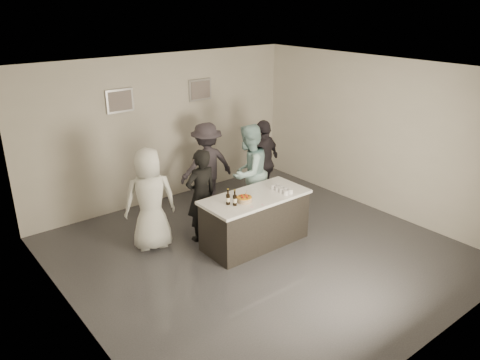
{
  "coord_description": "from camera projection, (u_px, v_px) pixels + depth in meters",
  "views": [
    {
      "loc": [
        -4.53,
        -5.19,
        4.0
      ],
      "look_at": [
        0.0,
        0.5,
        1.15
      ],
      "focal_mm": 35.0,
      "sensor_mm": 36.0,
      "label": 1
    }
  ],
  "objects": [
    {
      "name": "floor",
      "position": [
        258.0,
        252.0,
        7.87
      ],
      "size": [
        6.0,
        6.0,
        0.0
      ],
      "primitive_type": "plane",
      "color": "#3D3D42",
      "rests_on": "ground"
    },
    {
      "name": "wall_front",
      "position": [
        438.0,
        241.0,
        5.13
      ],
      "size": [
        6.0,
        0.04,
        3.0
      ],
      "primitive_type": "cube",
      "color": "beige",
      "rests_on": "ground"
    },
    {
      "name": "person_guest_right",
      "position": [
        264.0,
        162.0,
        9.46
      ],
      "size": [
        1.12,
        0.75,
        1.76
      ],
      "primitive_type": "imported",
      "rotation": [
        0.0,
        0.0,
        3.49
      ],
      "color": "#29252B",
      "rests_on": "ground"
    },
    {
      "name": "cake",
      "position": [
        244.0,
        200.0,
        7.58
      ],
      "size": [
        0.24,
        0.24,
        0.07
      ],
      "primitive_type": "cylinder",
      "color": "orange",
      "rests_on": "bar_counter"
    },
    {
      "name": "beer_bottle_a",
      "position": [
        228.0,
        197.0,
        7.45
      ],
      "size": [
        0.07,
        0.07,
        0.26
      ],
      "primitive_type": "cylinder",
      "color": "black",
      "rests_on": "bar_counter"
    },
    {
      "name": "person_main_black",
      "position": [
        201.0,
        195.0,
        8.02
      ],
      "size": [
        0.61,
        0.41,
        1.65
      ],
      "primitive_type": "imported",
      "rotation": [
        0.0,
        0.0,
        3.16
      ],
      "color": "black",
      "rests_on": "ground"
    },
    {
      "name": "wall_left",
      "position": [
        70.0,
        222.0,
        5.58
      ],
      "size": [
        0.04,
        6.0,
        3.0
      ],
      "primitive_type": "cube",
      "color": "beige",
      "rests_on": "ground"
    },
    {
      "name": "ceiling",
      "position": [
        261.0,
        71.0,
        6.77
      ],
      "size": [
        6.0,
        6.0,
        0.0
      ],
      "primitive_type": "plane",
      "rotation": [
        3.14,
        0.0,
        0.0
      ],
      "color": "white"
    },
    {
      "name": "candles",
      "position": [
        257.0,
        206.0,
        7.45
      ],
      "size": [
        0.24,
        0.08,
        0.01
      ],
      "primitive_type": "cube",
      "color": "pink",
      "rests_on": "bar_counter"
    },
    {
      "name": "bar_counter",
      "position": [
        255.0,
        220.0,
        7.99
      ],
      "size": [
        1.86,
        0.86,
        0.9
      ],
      "primitive_type": "cube",
      "color": "white",
      "rests_on": "ground"
    },
    {
      "name": "person_guest_left",
      "position": [
        150.0,
        199.0,
        7.73
      ],
      "size": [
        0.99,
        0.8,
        1.76
      ],
      "primitive_type": "imported",
      "rotation": [
        0.0,
        0.0,
        2.82
      ],
      "color": "silver",
      "rests_on": "ground"
    },
    {
      "name": "tumbler_cluster",
      "position": [
        282.0,
        189.0,
        7.99
      ],
      "size": [
        0.19,
        0.4,
        0.08
      ],
      "primitive_type": "cube",
      "color": "gold",
      "rests_on": "bar_counter"
    },
    {
      "name": "picture_right",
      "position": [
        200.0,
        90.0,
        9.75
      ],
      "size": [
        0.54,
        0.04,
        0.44
      ],
      "primitive_type": "cube",
      "color": "#B2B2B7",
      "rests_on": "wall_back"
    },
    {
      "name": "wall_right",
      "position": [
        377.0,
        135.0,
        9.06
      ],
      "size": [
        0.04,
        6.0,
        3.0
      ],
      "primitive_type": "cube",
      "color": "beige",
      "rests_on": "ground"
    },
    {
      "name": "picture_left",
      "position": [
        120.0,
        101.0,
        8.71
      ],
      "size": [
        0.54,
        0.04,
        0.44
      ],
      "primitive_type": "cube",
      "color": "#B2B2B7",
      "rests_on": "wall_back"
    },
    {
      "name": "wall_back",
      "position": [
        164.0,
        129.0,
        9.51
      ],
      "size": [
        6.0,
        0.04,
        3.0
      ],
      "primitive_type": "cube",
      "color": "beige",
      "rests_on": "ground"
    },
    {
      "name": "beer_bottle_b",
      "position": [
        235.0,
        198.0,
        7.42
      ],
      "size": [
        0.07,
        0.07,
        0.26
      ],
      "primitive_type": "cylinder",
      "color": "black",
      "rests_on": "bar_counter"
    },
    {
      "name": "person_guest_back",
      "position": [
        207.0,
        165.0,
        9.39
      ],
      "size": [
        1.19,
        0.79,
        1.72
      ],
      "primitive_type": "imported",
      "rotation": [
        0.0,
        0.0,
        3.0
      ],
      "color": "#353038",
      "rests_on": "ground"
    },
    {
      "name": "person_main_blue",
      "position": [
        249.0,
        173.0,
        8.76
      ],
      "size": [
        1.08,
        0.96,
        1.86
      ],
      "primitive_type": "imported",
      "rotation": [
        0.0,
        0.0,
        3.47
      ],
      "color": "#9AC7C9",
      "rests_on": "ground"
    }
  ]
}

